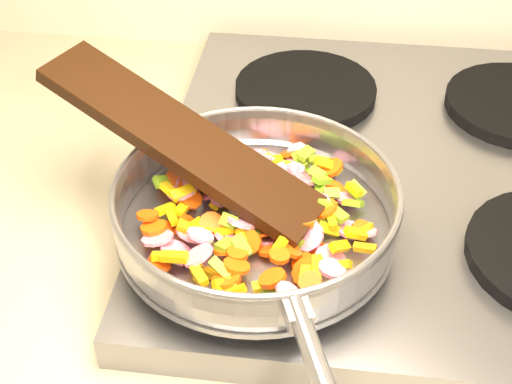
# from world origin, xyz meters

# --- Properties ---
(cooktop) EXTENTS (0.60, 0.60, 0.04)m
(cooktop) POSITION_xyz_m (-0.70, 1.67, 0.92)
(cooktop) COLOR #939399
(cooktop) RESTS_ON counter_top
(grate_fl) EXTENTS (0.19, 0.19, 0.02)m
(grate_fl) POSITION_xyz_m (-0.84, 1.52, 0.95)
(grate_fl) COLOR black
(grate_fl) RESTS_ON cooktop
(grate_bl) EXTENTS (0.19, 0.19, 0.02)m
(grate_bl) POSITION_xyz_m (-0.84, 1.81, 0.95)
(grate_bl) COLOR black
(grate_bl) RESTS_ON cooktop
(saute_pan) EXTENTS (0.33, 0.48, 0.06)m
(saute_pan) POSITION_xyz_m (-0.87, 1.51, 0.99)
(saute_pan) COLOR #9E9EA5
(saute_pan) RESTS_ON grate_fl
(vegetable_heap) EXTENTS (0.25, 0.26, 0.05)m
(vegetable_heap) POSITION_xyz_m (-0.87, 1.52, 0.98)
(vegetable_heap) COLOR #79AF1E
(vegetable_heap) RESTS_ON saute_pan
(wooden_spatula) EXTENTS (0.32, 0.19, 0.11)m
(wooden_spatula) POSITION_xyz_m (-0.95, 1.56, 1.03)
(wooden_spatula) COLOR black
(wooden_spatula) RESTS_ON saute_pan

